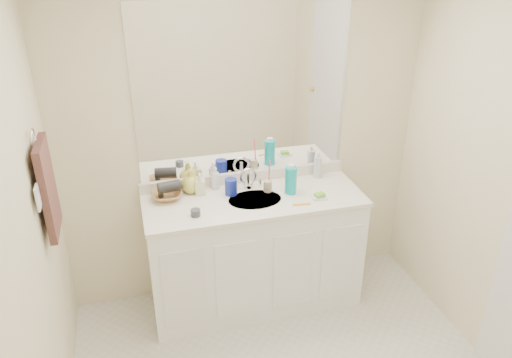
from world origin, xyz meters
The scene contains 25 objects.
wall_back centered at (0.00, 1.30, 1.20)m, with size 2.60×0.02×2.40m, color beige.
wall_left centered at (-1.30, 0.00, 1.20)m, with size 0.02×2.60×2.40m, color beige.
vanity_cabinet centered at (0.00, 1.02, 0.42)m, with size 1.50×0.55×0.85m, color white.
countertop centered at (0.00, 1.02, 0.86)m, with size 1.52×0.57×0.03m, color white.
backsplash centered at (0.00, 1.29, 0.92)m, with size 1.52×0.03×0.08m, color silver.
sink_basin centered at (0.00, 1.00, 0.87)m, with size 0.37×0.37×0.02m, color beige.
faucet centered at (0.00, 1.18, 0.94)m, with size 0.02×0.02×0.11m, color silver.
mirror centered at (0.00, 1.29, 1.56)m, with size 1.48×0.01×1.20m, color white.
blue_mug centered at (-0.14, 1.12, 0.94)m, with size 0.09×0.09×0.12m, color navy.
tan_cup centered at (0.12, 1.10, 0.92)m, with size 0.06×0.06×0.08m, color tan.
toothbrush centered at (0.13, 1.10, 1.03)m, with size 0.01×0.01×0.19m, color #FE4372.
mouthwash_bottle centered at (0.27, 1.03, 0.98)m, with size 0.08×0.08×0.20m, color #0EACB0.
clear_pump_bottle centered at (0.54, 1.22, 0.96)m, with size 0.06×0.06×0.16m, color silver.
soap_dish centered at (0.43, 0.91, 0.89)m, with size 0.10×0.08×0.01m, color silver.
green_soap centered at (0.43, 0.91, 0.90)m, with size 0.07×0.05×0.02m, color #6CC02E.
orange_comb centered at (0.28, 0.85, 0.88)m, with size 0.12×0.02×0.00m, color orange.
dark_jar centered at (-0.43, 0.89, 0.90)m, with size 0.06×0.06×0.04m, color #393B41.
soap_bottle_white centered at (-0.23, 1.24, 0.96)m, with size 0.06×0.06×0.17m, color white.
soap_bottle_cream centered at (-0.34, 1.19, 0.96)m, with size 0.07×0.07×0.16m, color beige.
soap_bottle_yellow centered at (-0.40, 1.23, 0.97)m, with size 0.13×0.13×0.17m, color #CCC84F.
wicker_basket centered at (-0.58, 1.17, 0.91)m, with size 0.21×0.21×0.05m, color #A87643.
hair_dryer centered at (-0.56, 1.17, 0.97)m, with size 0.08×0.08×0.15m, color black.
towel_ring centered at (-1.27, 0.77, 1.55)m, with size 0.11×0.11×0.01m, color silver.
hand_towel centered at (-1.25, 0.77, 1.25)m, with size 0.04×0.32×0.55m, color #37201D.
switch_plate centered at (-1.27, 0.57, 1.30)m, with size 0.01×0.09×0.13m, color white.
Camera 1 is at (-0.79, -1.89, 2.52)m, focal length 35.00 mm.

